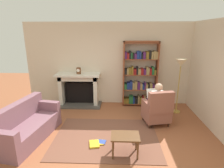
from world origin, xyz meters
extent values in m
plane|color=#975535|center=(0.00, 0.00, 0.00)|extent=(14.00, 14.00, 0.00)
cube|color=beige|center=(0.00, 2.55, 1.35)|extent=(5.60, 0.10, 2.70)
cube|color=beige|center=(2.65, 1.25, 1.35)|extent=(0.10, 5.20, 2.70)
cube|color=brown|center=(0.00, 0.30, 0.01)|extent=(2.40, 1.80, 0.01)
cube|color=#4C4742|center=(-1.05, 2.18, 0.03)|extent=(1.46, 0.64, 0.05)
cube|color=black|center=(-1.05, 2.40, 0.40)|extent=(0.94, 0.20, 0.70)
cube|color=silver|center=(-1.62, 2.28, 0.51)|extent=(0.12, 0.44, 1.03)
cube|color=silver|center=(-0.47, 2.28, 0.51)|extent=(0.12, 0.44, 1.03)
cube|color=silver|center=(-1.05, 2.28, 0.95)|extent=(1.26, 0.44, 0.16)
cube|color=silver|center=(-1.05, 2.22, 1.06)|extent=(1.42, 0.56, 0.06)
cylinder|color=brown|center=(-1.01, 2.20, 1.19)|extent=(0.14, 0.14, 0.20)
cylinder|color=white|center=(-1.01, 2.14, 1.22)|extent=(0.10, 0.01, 0.10)
cube|color=brown|center=(0.44, 2.34, 1.06)|extent=(0.04, 0.32, 2.12)
cube|color=brown|center=(1.51, 2.34, 1.06)|extent=(0.04, 0.32, 2.12)
cube|color=brown|center=(0.97, 2.34, 2.10)|extent=(1.11, 0.32, 0.04)
cube|color=brown|center=(0.97, 2.34, 0.06)|extent=(1.07, 0.32, 0.02)
cube|color=brown|center=(0.50, 2.33, 0.15)|extent=(0.06, 0.26, 0.16)
cube|color=brown|center=(0.58, 2.33, 0.16)|extent=(0.09, 0.26, 0.17)
cube|color=#1E592D|center=(0.67, 2.33, 0.19)|extent=(0.08, 0.26, 0.24)
cube|color=#1E592D|center=(0.74, 2.33, 0.19)|extent=(0.05, 0.26, 0.25)
cube|color=navy|center=(0.79, 2.33, 0.17)|extent=(0.05, 0.26, 0.19)
cube|color=black|center=(0.88, 2.33, 0.17)|extent=(0.09, 0.26, 0.19)
cube|color=#997F4C|center=(0.95, 2.33, 0.20)|extent=(0.05, 0.26, 0.26)
cube|color=brown|center=(1.03, 2.33, 0.17)|extent=(0.09, 0.26, 0.20)
cube|color=maroon|center=(1.11, 2.33, 0.20)|extent=(0.04, 0.26, 0.25)
cube|color=#997F4C|center=(1.16, 2.33, 0.20)|extent=(0.07, 0.26, 0.26)
cube|color=#4C1E59|center=(1.24, 2.33, 0.17)|extent=(0.08, 0.26, 0.20)
cube|color=maroon|center=(1.31, 2.33, 0.19)|extent=(0.05, 0.26, 0.23)
cube|color=black|center=(1.38, 2.33, 0.20)|extent=(0.09, 0.26, 0.26)
cube|color=maroon|center=(1.48, 2.33, 0.19)|extent=(0.07, 0.26, 0.24)
cube|color=brown|center=(0.97, 2.34, 0.56)|extent=(1.07, 0.32, 0.02)
cube|color=#1E592D|center=(0.51, 2.33, 0.66)|extent=(0.08, 0.26, 0.17)
cube|color=navy|center=(0.60, 2.33, 0.68)|extent=(0.09, 0.26, 0.21)
cube|color=navy|center=(0.69, 2.33, 0.70)|extent=(0.07, 0.26, 0.26)
cube|color=#997F4C|center=(0.77, 2.33, 0.68)|extent=(0.07, 0.26, 0.22)
cube|color=#997F4C|center=(0.85, 2.33, 0.70)|extent=(0.07, 0.26, 0.26)
cube|color=#4C1E59|center=(0.93, 2.33, 0.68)|extent=(0.08, 0.26, 0.22)
cube|color=#997F4C|center=(1.02, 2.33, 0.67)|extent=(0.07, 0.26, 0.19)
cube|color=navy|center=(1.09, 2.33, 0.66)|extent=(0.06, 0.26, 0.17)
cube|color=#4C1E59|center=(1.14, 2.33, 0.69)|extent=(0.04, 0.26, 0.23)
cube|color=#997F4C|center=(1.20, 2.33, 0.66)|extent=(0.07, 0.26, 0.17)
cube|color=black|center=(1.27, 2.33, 0.66)|extent=(0.05, 0.26, 0.18)
cube|color=#997F4C|center=(1.34, 2.33, 0.67)|extent=(0.08, 0.26, 0.20)
cube|color=#4C1E59|center=(1.41, 2.33, 0.66)|extent=(0.06, 0.26, 0.17)
cube|color=brown|center=(0.97, 2.34, 1.06)|extent=(1.07, 0.32, 0.02)
cube|color=black|center=(0.50, 2.33, 1.16)|extent=(0.07, 0.26, 0.17)
cube|color=#997F4C|center=(0.57, 2.33, 1.17)|extent=(0.05, 0.26, 0.20)
cube|color=brown|center=(0.64, 2.33, 1.18)|extent=(0.08, 0.26, 0.21)
cube|color=brown|center=(0.71, 2.33, 1.20)|extent=(0.06, 0.26, 0.26)
cube|color=maroon|center=(0.76, 2.33, 1.16)|extent=(0.04, 0.26, 0.18)
cube|color=maroon|center=(0.81, 2.33, 1.16)|extent=(0.04, 0.26, 0.17)
cube|color=black|center=(0.87, 2.33, 1.19)|extent=(0.06, 0.26, 0.24)
cube|color=#997F4C|center=(0.94, 2.33, 1.16)|extent=(0.08, 0.26, 0.18)
cube|color=maroon|center=(1.03, 2.33, 1.17)|extent=(0.08, 0.26, 0.19)
cube|color=#4C1E59|center=(1.11, 2.33, 1.15)|extent=(0.07, 0.26, 0.16)
cube|color=#997F4C|center=(1.17, 2.33, 1.20)|extent=(0.04, 0.26, 0.25)
cube|color=#997F4C|center=(1.23, 2.33, 1.18)|extent=(0.05, 0.26, 0.21)
cube|color=maroon|center=(1.29, 2.33, 1.17)|extent=(0.06, 0.26, 0.20)
cube|color=#1E592D|center=(1.37, 2.33, 1.19)|extent=(0.07, 0.26, 0.25)
cube|color=brown|center=(1.44, 2.33, 1.15)|extent=(0.06, 0.26, 0.16)
cube|color=brown|center=(0.97, 2.34, 1.56)|extent=(1.07, 0.32, 0.02)
cube|color=#4C1E59|center=(0.49, 2.33, 1.68)|extent=(0.05, 0.26, 0.22)
cube|color=maroon|center=(0.56, 2.33, 1.66)|extent=(0.06, 0.26, 0.18)
cube|color=black|center=(0.63, 2.33, 1.69)|extent=(0.06, 0.26, 0.24)
cube|color=#1E592D|center=(0.68, 2.33, 1.67)|extent=(0.04, 0.26, 0.20)
cube|color=black|center=(0.73, 2.33, 1.66)|extent=(0.05, 0.26, 0.17)
cube|color=#4C1E59|center=(0.80, 2.33, 1.65)|extent=(0.07, 0.26, 0.16)
cube|color=navy|center=(0.88, 2.33, 1.69)|extent=(0.07, 0.26, 0.24)
cube|color=navy|center=(0.95, 2.33, 1.68)|extent=(0.05, 0.26, 0.23)
cube|color=black|center=(1.00, 2.33, 1.65)|extent=(0.05, 0.26, 0.16)
cube|color=#4C1E59|center=(1.07, 2.33, 1.68)|extent=(0.08, 0.26, 0.21)
cube|color=brown|center=(1.16, 2.33, 1.69)|extent=(0.09, 0.26, 0.23)
cube|color=black|center=(1.24, 2.33, 1.70)|extent=(0.07, 0.26, 0.25)
cube|color=#997F4C|center=(1.32, 2.33, 1.68)|extent=(0.06, 0.26, 0.22)
cube|color=#997F4C|center=(1.39, 2.33, 1.70)|extent=(0.07, 0.26, 0.25)
cube|color=#997F4C|center=(1.46, 2.33, 1.68)|extent=(0.06, 0.26, 0.22)
cube|color=brown|center=(0.97, 2.34, 2.06)|extent=(1.07, 0.32, 0.02)
cylinder|color=#331E14|center=(1.49, 1.33, 0.06)|extent=(0.05, 0.05, 0.12)
cylinder|color=#331E14|center=(0.99, 1.22, 0.06)|extent=(0.05, 0.05, 0.12)
cylinder|color=#331E14|center=(1.59, 0.86, 0.06)|extent=(0.05, 0.05, 0.12)
cylinder|color=#331E14|center=(1.09, 0.75, 0.06)|extent=(0.05, 0.05, 0.12)
cube|color=#8F5648|center=(1.29, 1.04, 0.27)|extent=(0.75, 0.72, 0.30)
cube|color=#8F5648|center=(1.34, 0.81, 0.70)|extent=(0.66, 0.29, 0.55)
cube|color=#8F5648|center=(1.55, 1.10, 0.53)|extent=(0.23, 0.55, 0.22)
cube|color=#8F5648|center=(1.02, 0.98, 0.53)|extent=(0.23, 0.55, 0.22)
cube|color=white|center=(1.30, 0.99, 0.67)|extent=(0.35, 0.26, 0.50)
sphere|color=#D8AD8C|center=(1.30, 0.99, 1.04)|extent=(0.20, 0.20, 0.20)
cube|color=#191E3F|center=(1.33, 1.20, 0.47)|extent=(0.20, 0.42, 0.12)
cube|color=#191E3F|center=(1.18, 1.17, 0.47)|extent=(0.20, 0.42, 0.12)
cylinder|color=#191E3F|center=(1.29, 1.39, 0.21)|extent=(0.10, 0.10, 0.42)
cylinder|color=#191E3F|center=(1.14, 1.36, 0.21)|extent=(0.10, 0.10, 0.42)
cube|color=white|center=(1.23, 1.31, 0.77)|extent=(0.37, 0.18, 0.25)
cube|color=#815764|center=(-1.75, 0.17, 0.20)|extent=(0.98, 1.80, 0.40)
cube|color=#815764|center=(-2.02, 0.22, 0.62)|extent=(0.49, 1.71, 0.45)
cube|color=#815764|center=(-1.89, -0.58, 0.52)|extent=(0.72, 0.28, 0.24)
cube|color=#815764|center=(-1.62, 0.93, 0.52)|extent=(0.72, 0.28, 0.24)
cube|color=brown|center=(0.42, -0.30, 0.42)|extent=(0.56, 0.39, 0.03)
cylinder|color=brown|center=(0.18, -0.46, 0.20)|extent=(0.04, 0.04, 0.41)
cylinder|color=brown|center=(0.65, -0.46, 0.20)|extent=(0.04, 0.04, 0.41)
cylinder|color=brown|center=(0.18, -0.15, 0.20)|extent=(0.04, 0.04, 0.41)
cylinder|color=brown|center=(0.65, -0.15, 0.20)|extent=(0.04, 0.04, 0.41)
cube|color=#334CA5|center=(-0.11, 0.07, 0.02)|extent=(0.24, 0.19, 0.03)
cube|color=gold|center=(-0.12, 0.05, 0.02)|extent=(0.19, 0.23, 0.02)
cube|color=gold|center=(-0.24, -0.02, 0.03)|extent=(0.26, 0.31, 0.04)
cylinder|color=#B7933F|center=(2.06, 1.79, 0.01)|extent=(0.24, 0.24, 0.03)
cylinder|color=#B7933F|center=(2.06, 1.79, 0.73)|extent=(0.03, 0.03, 1.41)
cone|color=beige|center=(2.06, 1.79, 1.54)|extent=(0.32, 0.32, 0.22)
camera|label=1|loc=(0.27, -3.43, 2.39)|focal=29.02mm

